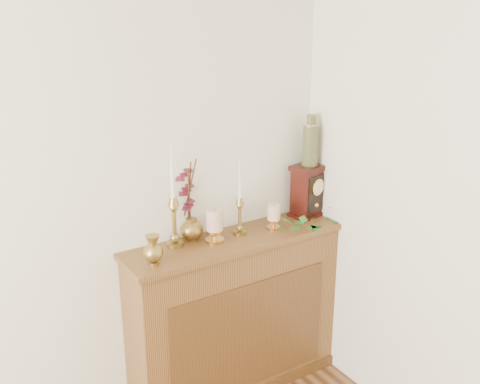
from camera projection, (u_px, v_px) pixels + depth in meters
console_shelf at (236, 318)px, 3.13m from camera, size 1.24×0.34×0.93m
candlestick_left at (174, 214)px, 2.81m from camera, size 0.09×0.09×0.54m
candlestick_center at (240, 210)px, 2.97m from camera, size 0.07×0.07×0.42m
bud_vase at (153, 251)px, 2.64m from camera, size 0.09×0.09×0.15m
ginger_jar at (187, 202)px, 2.90m from camera, size 0.18×0.20×0.45m
pillar_candle_left at (214, 224)px, 2.88m from camera, size 0.10×0.10×0.19m
pillar_candle_right at (274, 215)px, 3.06m from camera, size 0.08×0.08×0.15m
ivy_garland at (306, 222)px, 3.14m from camera, size 0.46×0.21×0.08m
mantel_clock at (309, 191)px, 3.23m from camera, size 0.23×0.18×0.30m
ceramic_vase at (310, 143)px, 3.14m from camera, size 0.09×0.09×0.29m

